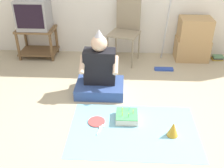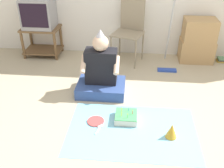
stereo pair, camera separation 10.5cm
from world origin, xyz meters
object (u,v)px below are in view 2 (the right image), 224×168
at_px(cardboard_box_stack, 198,41).
at_px(dust_mop, 169,48).
at_px(party_hat_blue, 172,131).
at_px(tv, 38,13).
at_px(birthday_cake, 126,117).
at_px(person_seated, 101,74).
at_px(book_pile, 222,60).
at_px(paper_plate, 96,121).
at_px(folding_chair, 130,27).

height_order(cardboard_box_stack, dust_mop, dust_mop).
height_order(cardboard_box_stack, party_hat_blue, cardboard_box_stack).
relative_size(tv, cardboard_box_stack, 0.70).
distance_m(tv, party_hat_blue, 2.78).
distance_m(cardboard_box_stack, birthday_cake, 1.98).
distance_m(person_seated, party_hat_blue, 1.17).
bearing_deg(dust_mop, birthday_cake, -112.59).
bearing_deg(dust_mop, book_pile, 18.44).
xyz_separation_m(book_pile, paper_plate, (-1.81, -1.72, -0.02)).
height_order(tv, cardboard_box_stack, tv).
distance_m(birthday_cake, party_hat_blue, 0.53).
relative_size(tv, paper_plate, 2.58).
xyz_separation_m(folding_chair, book_pile, (1.51, 0.06, -0.52)).
distance_m(folding_chair, cardboard_box_stack, 1.09).
distance_m(person_seated, paper_plate, 0.69).
height_order(book_pile, party_hat_blue, party_hat_blue).
xyz_separation_m(dust_mop, book_pile, (0.92, 0.31, -0.30)).
xyz_separation_m(folding_chair, paper_plate, (-0.30, -1.66, -0.54)).
xyz_separation_m(cardboard_box_stack, party_hat_blue, (-0.57, -1.90, -0.25)).
bearing_deg(dust_mop, cardboard_box_stack, 32.91).
height_order(folding_chair, person_seated, folding_chair).
height_order(person_seated, birthday_cake, person_seated).
height_order(folding_chair, book_pile, folding_chair).
xyz_separation_m(cardboard_box_stack, paper_plate, (-1.38, -1.72, -0.33)).
xyz_separation_m(book_pile, party_hat_blue, (-1.01, -1.89, 0.05)).
bearing_deg(birthday_cake, party_hat_blue, -26.90).
xyz_separation_m(folding_chair, birthday_cake, (0.03, -1.59, -0.50)).
distance_m(cardboard_box_stack, party_hat_blue, 2.00).
xyz_separation_m(folding_chair, person_seated, (-0.32, -1.02, -0.28)).
bearing_deg(person_seated, party_hat_blue, -44.70).
xyz_separation_m(dust_mop, paper_plate, (-0.89, -1.41, -0.32)).
xyz_separation_m(person_seated, party_hat_blue, (0.82, -0.82, -0.18)).
height_order(tv, book_pile, tv).
relative_size(person_seated, paper_plate, 4.54).
relative_size(dust_mop, birthday_cake, 4.76).
bearing_deg(dust_mop, tv, 171.40).
distance_m(folding_chair, birthday_cake, 1.67).
height_order(dust_mop, birthday_cake, dust_mop).
bearing_deg(tv, paper_plate, -56.47).
xyz_separation_m(book_pile, person_seated, (-1.83, -1.08, 0.23)).
bearing_deg(birthday_cake, book_pile, 48.16).
height_order(birthday_cake, paper_plate, birthday_cake).
bearing_deg(folding_chair, party_hat_blue, -74.66).
xyz_separation_m(tv, party_hat_blue, (1.95, -1.89, -0.62)).
distance_m(tv, folding_chair, 1.45).
height_order(book_pile, person_seated, person_seated).
height_order(folding_chair, paper_plate, folding_chair).
height_order(tv, dust_mop, dust_mop).
bearing_deg(tv, cardboard_box_stack, 0.09).
xyz_separation_m(birthday_cake, paper_plate, (-0.33, -0.07, -0.03)).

